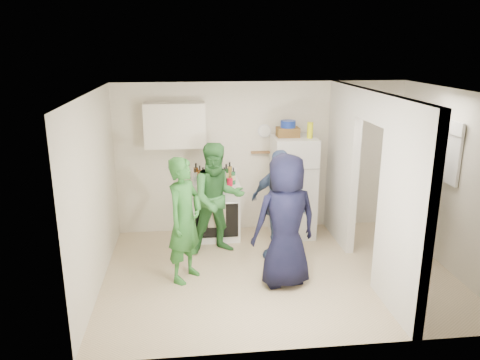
% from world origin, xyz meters
% --- Properties ---
extents(floor, '(4.80, 4.80, 0.00)m').
position_xyz_m(floor, '(0.00, 0.00, 0.00)').
color(floor, '#CEB791').
rests_on(floor, ground).
extents(wall_back, '(4.80, 0.00, 4.80)m').
position_xyz_m(wall_back, '(0.00, 1.70, 1.25)').
color(wall_back, silver).
rests_on(wall_back, floor).
extents(wall_front, '(4.80, 0.00, 4.80)m').
position_xyz_m(wall_front, '(0.00, -1.70, 1.25)').
color(wall_front, silver).
rests_on(wall_front, floor).
extents(wall_left, '(0.00, 3.40, 3.40)m').
position_xyz_m(wall_left, '(-2.40, 0.00, 1.25)').
color(wall_left, silver).
rests_on(wall_left, floor).
extents(wall_right, '(0.00, 3.40, 3.40)m').
position_xyz_m(wall_right, '(2.40, 0.00, 1.25)').
color(wall_right, silver).
rests_on(wall_right, floor).
extents(ceiling, '(4.80, 4.80, 0.00)m').
position_xyz_m(ceiling, '(0.00, 0.00, 2.50)').
color(ceiling, white).
rests_on(ceiling, wall_back).
extents(partition_pier_back, '(0.12, 1.20, 2.50)m').
position_xyz_m(partition_pier_back, '(1.20, 1.10, 1.25)').
color(partition_pier_back, silver).
rests_on(partition_pier_back, floor).
extents(partition_pier_front, '(0.12, 1.20, 2.50)m').
position_xyz_m(partition_pier_front, '(1.20, -1.10, 1.25)').
color(partition_pier_front, silver).
rests_on(partition_pier_front, floor).
extents(partition_header, '(0.12, 1.00, 0.40)m').
position_xyz_m(partition_header, '(1.20, 0.00, 2.30)').
color(partition_header, silver).
rests_on(partition_header, partition_pier_back).
extents(stove, '(0.78, 0.65, 0.93)m').
position_xyz_m(stove, '(-0.79, 1.37, 0.47)').
color(stove, white).
rests_on(stove, floor).
extents(upper_cabinet, '(0.95, 0.34, 0.70)m').
position_xyz_m(upper_cabinet, '(-1.40, 1.52, 1.85)').
color(upper_cabinet, silver).
rests_on(upper_cabinet, wall_back).
extents(fridge, '(0.68, 0.66, 1.65)m').
position_xyz_m(fridge, '(0.48, 1.34, 0.83)').
color(fridge, silver).
rests_on(fridge, floor).
extents(wicker_basket, '(0.35, 0.25, 0.15)m').
position_xyz_m(wicker_basket, '(0.38, 1.39, 1.73)').
color(wicker_basket, brown).
rests_on(wicker_basket, fridge).
extents(blue_bowl, '(0.24, 0.24, 0.11)m').
position_xyz_m(blue_bowl, '(0.38, 1.39, 1.86)').
color(blue_bowl, navy).
rests_on(blue_bowl, wicker_basket).
extents(yellow_cup_stack_top, '(0.09, 0.09, 0.25)m').
position_xyz_m(yellow_cup_stack_top, '(0.70, 1.24, 1.78)').
color(yellow_cup_stack_top, yellow).
rests_on(yellow_cup_stack_top, fridge).
extents(wall_clock, '(0.22, 0.02, 0.22)m').
position_xyz_m(wall_clock, '(0.05, 1.68, 1.70)').
color(wall_clock, white).
rests_on(wall_clock, wall_back).
extents(spice_shelf, '(0.35, 0.08, 0.03)m').
position_xyz_m(spice_shelf, '(0.00, 1.65, 1.35)').
color(spice_shelf, olive).
rests_on(spice_shelf, wall_back).
extents(nook_window, '(0.03, 0.70, 0.80)m').
position_xyz_m(nook_window, '(2.38, 0.20, 1.65)').
color(nook_window, black).
rests_on(nook_window, wall_right).
extents(nook_window_frame, '(0.04, 0.76, 0.86)m').
position_xyz_m(nook_window_frame, '(2.36, 0.20, 1.65)').
color(nook_window_frame, white).
rests_on(nook_window_frame, wall_right).
extents(nook_valance, '(0.04, 0.82, 0.18)m').
position_xyz_m(nook_valance, '(2.34, 0.20, 2.00)').
color(nook_valance, white).
rests_on(nook_valance, wall_right).
extents(yellow_cup_stack_stove, '(0.09, 0.09, 0.25)m').
position_xyz_m(yellow_cup_stack_stove, '(-0.91, 1.15, 1.06)').
color(yellow_cup_stack_stove, yellow).
rests_on(yellow_cup_stack_stove, stove).
extents(red_cup, '(0.09, 0.09, 0.12)m').
position_xyz_m(red_cup, '(-0.57, 1.17, 0.99)').
color(red_cup, red).
rests_on(red_cup, stove).
extents(person_green_left, '(0.69, 0.74, 1.69)m').
position_xyz_m(person_green_left, '(-1.28, -0.02, 0.85)').
color(person_green_left, '#2E742E').
rests_on(person_green_left, floor).
extents(person_green_center, '(0.92, 0.77, 1.70)m').
position_xyz_m(person_green_center, '(-0.79, 0.80, 0.85)').
color(person_green_center, '#32733A').
rests_on(person_green_center, floor).
extents(person_denim, '(0.97, 0.97, 1.65)m').
position_xyz_m(person_denim, '(0.08, 0.51, 0.82)').
color(person_denim, '#3A527E').
rests_on(person_denim, floor).
extents(person_navy, '(0.97, 0.74, 1.77)m').
position_xyz_m(person_navy, '(0.01, -0.30, 0.89)').
color(person_navy, black).
rests_on(person_navy, floor).
extents(person_nook, '(0.83, 1.26, 1.82)m').
position_xyz_m(person_nook, '(1.80, 0.13, 0.91)').
color(person_nook, black).
rests_on(person_nook, floor).
extents(bottle_a, '(0.08, 0.08, 0.30)m').
position_xyz_m(bottle_a, '(-1.09, 1.49, 1.08)').
color(bottle_a, brown).
rests_on(bottle_a, stove).
extents(bottle_b, '(0.08, 0.08, 0.28)m').
position_xyz_m(bottle_b, '(-0.99, 1.29, 1.07)').
color(bottle_b, '#1E5A34').
rests_on(bottle_b, stove).
extents(bottle_c, '(0.07, 0.07, 0.31)m').
position_xyz_m(bottle_c, '(-0.88, 1.53, 1.09)').
color(bottle_c, silver).
rests_on(bottle_c, stove).
extents(bottle_d, '(0.06, 0.06, 0.25)m').
position_xyz_m(bottle_d, '(-0.78, 1.32, 1.06)').
color(bottle_d, '#51230E').
rests_on(bottle_d, stove).
extents(bottle_e, '(0.06, 0.06, 0.30)m').
position_xyz_m(bottle_e, '(-0.71, 1.56, 1.08)').
color(bottle_e, '#A9AFBB').
rests_on(bottle_e, stove).
extents(bottle_f, '(0.08, 0.08, 0.30)m').
position_xyz_m(bottle_f, '(-0.61, 1.38, 1.08)').
color(bottle_f, '#153A17').
rests_on(bottle_f, stove).
extents(bottle_g, '(0.08, 0.08, 0.30)m').
position_xyz_m(bottle_g, '(-0.54, 1.49, 1.08)').
color(bottle_g, '#A28335').
rests_on(bottle_g, stove).
extents(bottle_h, '(0.06, 0.06, 0.28)m').
position_xyz_m(bottle_h, '(-1.11, 1.26, 1.07)').
color(bottle_h, silver).
rests_on(bottle_h, stove).
extents(bottle_i, '(0.07, 0.07, 0.31)m').
position_xyz_m(bottle_i, '(-0.74, 1.47, 1.09)').
color(bottle_i, '#5E2710').
rests_on(bottle_i, stove).
extents(bottle_j, '(0.07, 0.07, 0.27)m').
position_xyz_m(bottle_j, '(-0.51, 1.26, 1.07)').
color(bottle_j, '#246938').
rests_on(bottle_j, stove).
extents(bottle_k, '(0.06, 0.06, 0.28)m').
position_xyz_m(bottle_k, '(-1.03, 1.41, 1.07)').
color(bottle_k, brown).
rests_on(bottle_k, stove).
extents(bottle_l, '(0.06, 0.06, 0.29)m').
position_xyz_m(bottle_l, '(-0.65, 1.22, 1.08)').
color(bottle_l, '#A6ACB6').
rests_on(bottle_l, stove).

